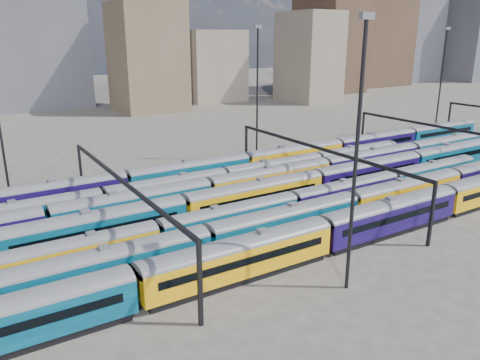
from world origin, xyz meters
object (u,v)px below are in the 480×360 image
rake_0 (390,212)px  rake_2 (231,216)px  rake_1 (405,190)px  mast_2 (357,150)px

rake_0 → rake_2: bearing=149.5°
rake_1 → mast_2: mast_2 is taller
rake_0 → rake_2: rake_0 is taller
rake_1 → rake_2: bearing=169.1°
rake_2 → mast_2: size_ratio=3.72×
rake_0 → rake_2: (-17.00, 10.00, -0.36)m
mast_2 → rake_2: bearing=100.4°
rake_2 → rake_0: bearing=-30.5°
rake_0 → mast_2: 19.12m
rake_0 → rake_1: size_ratio=1.45×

